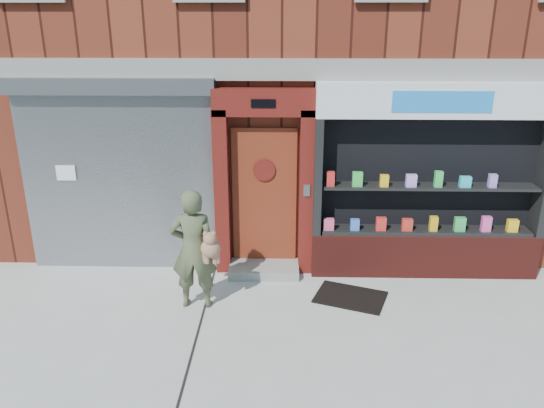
{
  "coord_description": "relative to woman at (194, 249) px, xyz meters",
  "views": [
    {
      "loc": [
        -0.44,
        -5.86,
        3.9
      ],
      "look_at": [
        -0.61,
        1.0,
        1.43
      ],
      "focal_mm": 35.0,
      "sensor_mm": 36.0,
      "label": 1
    }
  ],
  "objects": [
    {
      "name": "building",
      "position": [
        1.66,
        5.28,
        3.13
      ],
      "size": [
        12.0,
        8.16,
        8.0
      ],
      "color": "#521D12",
      "rests_on": "ground"
    },
    {
      "name": "red_door_bay",
      "position": [
        0.91,
        1.14,
        0.59
      ],
      "size": [
        1.52,
        0.58,
        2.9
      ],
      "color": "#4B100C",
      "rests_on": "ground"
    },
    {
      "name": "woman",
      "position": [
        0.0,
        0.0,
        0.0
      ],
      "size": [
        0.7,
        0.43,
        1.73
      ],
      "color": "#4B5437",
      "rests_on": "ground"
    },
    {
      "name": "ground",
      "position": [
        1.66,
        -0.72,
        -0.87
      ],
      "size": [
        80.0,
        80.0,
        0.0
      ],
      "primitive_type": "plane",
      "color": "#9E9E99",
      "rests_on": "ground"
    },
    {
      "name": "pharmacy_bay",
      "position": [
        3.41,
        1.1,
        0.5
      ],
      "size": [
        3.5,
        0.41,
        3.0
      ],
      "color": "#581914",
      "rests_on": "ground"
    },
    {
      "name": "doormat",
      "position": [
        2.2,
        0.25,
        -0.86
      ],
      "size": [
        1.16,
        0.98,
        0.02
      ],
      "primitive_type": "cube",
      "rotation": [
        0.0,
        0.0,
        -0.36
      ],
      "color": "black",
      "rests_on": "ground"
    },
    {
      "name": "shutter_bay",
      "position": [
        -1.34,
        1.21,
        0.85
      ],
      "size": [
        3.1,
        0.3,
        3.04
      ],
      "color": "gray",
      "rests_on": "ground"
    }
  ]
}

